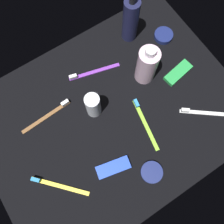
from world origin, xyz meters
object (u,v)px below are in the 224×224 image
object	(u,v)px
lotion_bottle	(131,20)
toothbrush_lime	(144,121)
toothbrush_yellow	(57,185)
cream_tin_right	(152,172)
deodorant_stick	(93,105)
toothbrush_purple	(91,72)
snack_bar_green	(178,73)
toothbrush_brown	(49,115)
bodywash_bottle	(147,65)
toothbrush_white	(204,113)
cream_tin_left	(163,36)
snack_bar_blue	(113,167)

from	to	relation	value
lotion_bottle	toothbrush_lime	world-z (taller)	lotion_bottle
lotion_bottle	toothbrush_yellow	bearing A→B (deg)	-146.63
toothbrush_lime	cream_tin_right	distance (cm)	16.08
deodorant_stick	toothbrush_purple	distance (cm)	14.49
snack_bar_green	cream_tin_right	size ratio (longest dim) A/B	1.55
toothbrush_brown	toothbrush_purple	size ratio (longest dim) A/B	1.02
toothbrush_yellow	toothbrush_lime	bearing A→B (deg)	3.08
bodywash_bottle	toothbrush_white	world-z (taller)	bodywash_bottle
toothbrush_yellow	cream_tin_right	world-z (taller)	toothbrush_yellow
lotion_bottle	toothbrush_purple	size ratio (longest dim) A/B	1.11
toothbrush_purple	lotion_bottle	bearing A→B (deg)	15.42
cream_tin_right	bodywash_bottle	bearing A→B (deg)	58.66
toothbrush_brown	cream_tin_left	bearing A→B (deg)	4.00
toothbrush_white	snack_bar_green	bearing A→B (deg)	84.39
toothbrush_purple	toothbrush_brown	bearing A→B (deg)	-164.65
lotion_bottle	toothbrush_purple	xyz separation A→B (cm)	(-19.25, -5.31, -8.12)
deodorant_stick	toothbrush_white	size ratio (longest dim) A/B	0.73
toothbrush_white	cream_tin_left	size ratio (longest dim) A/B	2.24
toothbrush_white	snack_bar_blue	size ratio (longest dim) A/B	1.44
deodorant_stick	snack_bar_blue	bearing A→B (deg)	-104.43
snack_bar_green	toothbrush_lime	bearing A→B (deg)	-167.92
snack_bar_blue	cream_tin_left	distance (cm)	49.84
deodorant_stick	cream_tin_right	size ratio (longest dim) A/B	1.62
toothbrush_purple	snack_bar_green	size ratio (longest dim) A/B	1.70
bodywash_bottle	toothbrush_purple	bearing A→B (deg)	143.83
toothbrush_lime	toothbrush_white	bearing A→B (deg)	-24.54
lotion_bottle	bodywash_bottle	bearing A→B (deg)	-106.09
cream_tin_left	toothbrush_purple	bearing A→B (deg)	176.24
toothbrush_purple	toothbrush_white	xyz separation A→B (cm)	(23.25, -32.41, 0.00)
toothbrush_lime	toothbrush_brown	xyz separation A→B (cm)	(-24.67, 18.82, 0.00)
toothbrush_yellow	cream_tin_right	xyz separation A→B (cm)	(25.99, -12.46, 0.19)
lotion_bottle	snack_bar_green	size ratio (longest dim) A/B	1.90
toothbrush_purple	cream_tin_left	bearing A→B (deg)	-3.76
lotion_bottle	toothbrush_brown	xyz separation A→B (cm)	(-38.73, -10.66, -8.12)
toothbrush_brown	snack_bar_green	world-z (taller)	toothbrush_brown
bodywash_bottle	cream_tin_left	bearing A→B (deg)	30.77
snack_bar_blue	snack_bar_green	bearing A→B (deg)	34.58
lotion_bottle	cream_tin_left	size ratio (longest dim) A/B	2.96
deodorant_stick	toothbrush_lime	bearing A→B (deg)	-46.27
bodywash_bottle	toothbrush_lime	distance (cm)	17.84
lotion_bottle	toothbrush_yellow	distance (cm)	57.44
deodorant_stick	cream_tin_right	bearing A→B (deg)	-81.12
bodywash_bottle	lotion_bottle	bearing A→B (deg)	73.91
deodorant_stick	cream_tin_right	xyz separation A→B (cm)	(4.11, -26.32, -4.65)
cream_tin_right	toothbrush_white	bearing A→B (deg)	13.26
toothbrush_lime	snack_bar_green	world-z (taller)	toothbrush_lime
deodorant_stick	cream_tin_left	distance (cm)	37.43
lotion_bottle	toothbrush_brown	world-z (taller)	lotion_bottle
toothbrush_brown	snack_bar_blue	size ratio (longest dim) A/B	1.73
toothbrush_yellow	snack_bar_blue	size ratio (longest dim) A/B	1.35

